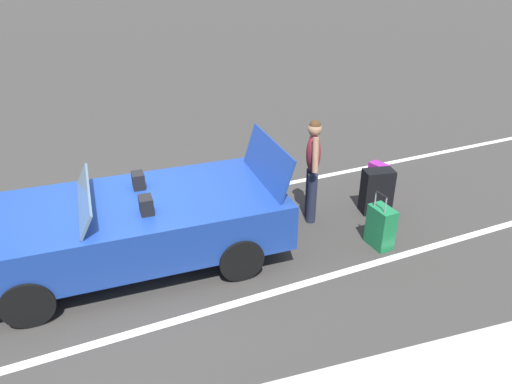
{
  "coord_description": "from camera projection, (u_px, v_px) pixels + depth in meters",
  "views": [
    {
      "loc": [
        0.66,
        5.65,
        3.91
      ],
      "look_at": [
        -1.8,
        0.08,
        0.75
      ],
      "focal_mm": 33.48,
      "sensor_mm": 36.0,
      "label": 1
    }
  ],
  "objects": [
    {
      "name": "ground_plane",
      "position": [
        135.0,
        261.0,
        6.63
      ],
      "size": [
        80.0,
        80.0,
        0.0
      ],
      "primitive_type": "plane",
      "color": "#383533"
    },
    {
      "name": "lot_line_near",
      "position": [
        119.0,
        217.0,
        7.7
      ],
      "size": [
        18.0,
        0.12,
        0.01
      ],
      "primitive_type": "cube",
      "color": "silver",
      "rests_on": "ground_plane"
    },
    {
      "name": "lot_line_mid",
      "position": [
        159.0,
        326.0,
        5.51
      ],
      "size": [
        18.0,
        0.12,
        0.01
      ],
      "primitive_type": "cube",
      "color": "silver",
      "rests_on": "ground_plane"
    },
    {
      "name": "convertible_car",
      "position": [
        115.0,
        228.0,
        6.3
      ],
      "size": [
        4.25,
        2.06,
        1.53
      ],
      "rotation": [
        0.0,
        0.0,
        -0.07
      ],
      "color": "navy",
      "rests_on": "ground_plane"
    },
    {
      "name": "suitcase_large_black",
      "position": [
        377.0,
        191.0,
        7.72
      ],
      "size": [
        0.53,
        0.39,
        0.74
      ],
      "rotation": [
        0.0,
        0.0,
        4.49
      ],
      "color": "black",
      "rests_on": "ground_plane"
    },
    {
      "name": "suitcase_medium_bright",
      "position": [
        381.0,
        227.0,
        6.85
      ],
      "size": [
        0.25,
        0.41,
        0.87
      ],
      "rotation": [
        0.0,
        0.0,
        3.18
      ],
      "color": "#19723F",
      "rests_on": "ground_plane"
    },
    {
      "name": "suitcase_small_carryon",
      "position": [
        378.0,
        177.0,
        8.47
      ],
      "size": [
        0.28,
        0.38,
        0.5
      ],
      "rotation": [
        0.0,
        0.0,
        0.25
      ],
      "color": "#991E8C",
      "rests_on": "ground_plane"
    },
    {
      "name": "traveler_person",
      "position": [
        313.0,
        165.0,
        7.26
      ],
      "size": [
        0.33,
        0.59,
        1.65
      ],
      "rotation": [
        0.0,
        0.0,
        -0.4
      ],
      "color": "#1E2338",
      "rests_on": "ground_plane"
    }
  ]
}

